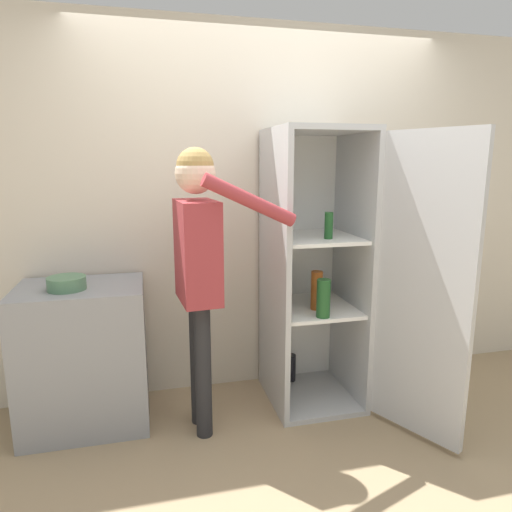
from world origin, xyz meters
TOP-DOWN VIEW (x-y plane):
  - ground_plane at (0.00, 0.00)m, footprint 12.00×12.00m
  - wall_back at (0.00, 0.98)m, footprint 7.00×0.06m
  - refrigerator at (0.35, 0.53)m, footprint 0.89×1.19m
  - person at (-0.53, 0.40)m, footprint 0.66×0.50m
  - counter at (-1.23, 0.65)m, footprint 0.75×0.57m
  - bowl at (-1.29, 0.59)m, footprint 0.22×0.22m

SIDE VIEW (x-z plane):
  - ground_plane at x=0.00m, z-range 0.00..0.00m
  - counter at x=-1.23m, z-range 0.00..0.90m
  - refrigerator at x=0.35m, z-range -0.01..1.83m
  - bowl at x=-1.29m, z-range 0.90..0.97m
  - person at x=-0.53m, z-range 0.26..1.97m
  - wall_back at x=0.00m, z-range 0.00..2.55m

